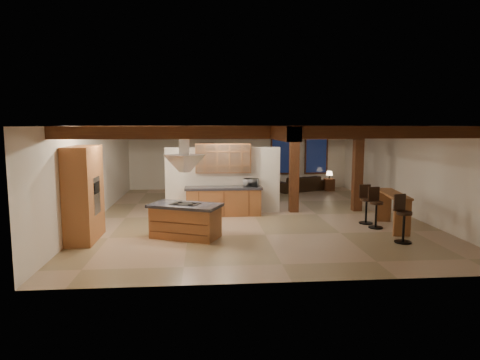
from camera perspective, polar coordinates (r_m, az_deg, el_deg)
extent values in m
plane|color=tan|center=(13.99, 1.93, -4.74)|extent=(12.00, 12.00, 0.00)
plane|color=silver|center=(19.71, -0.11, 3.04)|extent=(10.00, 0.00, 10.00)
plane|color=silver|center=(7.90, 7.13, -3.48)|extent=(10.00, 0.00, 10.00)
plane|color=silver|center=(14.08, -18.69, 0.93)|extent=(0.00, 12.00, 12.00)
plane|color=silver|center=(15.19, 21.04, 1.27)|extent=(0.00, 12.00, 12.00)
plane|color=#332010|center=(13.69, 1.98, 7.22)|extent=(12.00, 12.00, 0.00)
cube|color=#3C180F|center=(9.73, 4.80, 6.34)|extent=(10.00, 0.25, 0.28)
cube|color=#3C180F|center=(12.40, 2.70, 6.56)|extent=(10.00, 0.25, 0.28)
cube|color=#3C180F|center=(14.98, 1.39, 6.70)|extent=(10.00, 0.25, 0.28)
cube|color=#3C180F|center=(17.66, 0.43, 6.79)|extent=(10.00, 0.25, 0.28)
cube|color=#3C180F|center=(13.69, 1.98, 6.64)|extent=(0.28, 12.00, 0.28)
cube|color=#3C180F|center=(14.49, 7.23, 1.43)|extent=(0.30, 0.30, 2.90)
cube|color=#3C180F|center=(15.10, 15.43, 1.46)|extent=(0.30, 0.30, 2.90)
cube|color=#3C180F|center=(14.68, 11.53, 5.91)|extent=(2.50, 0.28, 0.28)
cube|color=silver|center=(14.22, -2.29, -0.05)|extent=(3.80, 0.18, 2.20)
cube|color=brown|center=(11.53, -20.11, -1.72)|extent=(0.64, 1.60, 2.40)
cube|color=silver|center=(11.46, -18.65, -1.96)|extent=(0.06, 0.62, 0.95)
cube|color=black|center=(11.43, -18.50, -0.97)|extent=(0.01, 0.50, 0.28)
cube|color=brown|center=(13.94, -2.21, -2.99)|extent=(2.40, 0.60, 0.86)
cube|color=black|center=(13.86, -2.21, -1.08)|extent=(2.50, 0.66, 0.08)
cube|color=brown|center=(13.96, -2.27, 2.91)|extent=(1.80, 0.34, 0.95)
cube|color=silver|center=(13.78, -2.24, 2.85)|extent=(1.74, 0.02, 0.90)
pyramid|color=silver|center=(11.08, -7.39, 1.06)|extent=(1.10, 1.10, 0.45)
cube|color=silver|center=(11.03, -7.45, 5.24)|extent=(0.26, 0.22, 0.73)
cube|color=#3C180F|center=(19.91, 5.66, 3.19)|extent=(1.10, 0.05, 1.70)
cube|color=black|center=(19.88, 5.67, 3.18)|extent=(0.95, 0.02, 1.55)
cube|color=#3C180F|center=(20.27, 10.12, 3.18)|extent=(1.10, 0.05, 1.70)
cube|color=black|center=(20.24, 10.14, 3.17)|extent=(0.95, 0.02, 1.55)
cube|color=#3C180F|center=(19.57, -4.49, 3.72)|extent=(0.65, 0.04, 0.85)
cube|color=#235327|center=(19.54, -4.49, 3.71)|extent=(0.55, 0.01, 0.75)
cylinder|color=silver|center=(10.83, -10.09, 6.93)|extent=(0.16, 0.16, 0.03)
cylinder|color=silver|center=(13.10, -2.13, 7.09)|extent=(0.16, 0.16, 0.03)
cylinder|color=silver|center=(11.34, -17.06, 6.74)|extent=(0.16, 0.16, 0.03)
cube|color=brown|center=(11.30, -7.28, -5.60)|extent=(1.90, 1.45, 0.81)
cube|color=black|center=(11.21, -7.31, -3.39)|extent=(2.05, 1.60, 0.08)
cube|color=black|center=(11.20, -7.32, -3.17)|extent=(0.84, 0.71, 0.02)
imported|color=#3F1C0F|center=(16.68, 0.45, -1.71)|extent=(1.95, 1.45, 0.61)
imported|color=black|center=(19.32, 7.98, -0.47)|extent=(2.40, 1.71, 0.65)
imported|color=silver|center=(13.91, 1.49, -0.34)|extent=(0.54, 0.44, 0.26)
cube|color=brown|center=(12.84, 19.73, -1.76)|extent=(0.74, 1.99, 0.06)
cube|color=brown|center=(12.11, 20.82, -4.77)|extent=(0.45, 0.16, 0.97)
cube|color=brown|center=(13.75, 18.59, -3.27)|extent=(0.45, 0.16, 0.97)
cube|color=#3C180F|center=(19.67, 11.80, -0.59)|extent=(0.45, 0.45, 0.53)
cylinder|color=black|center=(19.62, 11.83, 0.42)|extent=(0.06, 0.06, 0.16)
cone|color=#EEC48E|center=(19.61, 11.84, 0.90)|extent=(0.29, 0.29, 0.19)
cylinder|color=black|center=(11.39, 21.06, -4.14)|extent=(0.38, 0.38, 0.07)
cube|color=black|center=(11.47, 20.50, -2.80)|extent=(0.35, 0.15, 0.42)
cylinder|color=black|center=(11.47, 20.98, -5.99)|extent=(0.06, 0.06, 0.74)
cylinder|color=black|center=(11.55, 20.89, -7.72)|extent=(0.42, 0.42, 0.03)
cylinder|color=black|center=(12.75, 17.75, -2.93)|extent=(0.37, 0.37, 0.07)
cube|color=black|center=(12.86, 17.40, -1.78)|extent=(0.35, 0.09, 0.41)
cylinder|color=black|center=(12.82, 17.68, -4.54)|extent=(0.06, 0.06, 0.71)
cylinder|color=black|center=(12.89, 17.62, -6.04)|extent=(0.41, 0.41, 0.03)
cylinder|color=black|center=(13.25, 16.53, -2.53)|extent=(0.36, 0.36, 0.07)
cube|color=black|center=(13.37, 16.31, -1.43)|extent=(0.34, 0.05, 0.40)
cylinder|color=black|center=(13.31, 16.47, -4.07)|extent=(0.06, 0.06, 0.70)
cylinder|color=black|center=(13.38, 16.42, -5.51)|extent=(0.40, 0.40, 0.03)
cube|color=#3C180F|center=(15.90, -1.66, -1.66)|extent=(0.43, 0.43, 0.06)
cube|color=#3C180F|center=(16.05, -1.74, -0.27)|extent=(0.41, 0.07, 0.73)
cylinder|color=#3C180F|center=(15.76, -2.20, -2.61)|extent=(0.05, 0.05, 0.41)
cylinder|color=#3C180F|center=(15.80, -0.99, -2.59)|extent=(0.05, 0.05, 0.41)
cylinder|color=#3C180F|center=(16.09, -2.30, -2.41)|extent=(0.05, 0.05, 0.41)
cylinder|color=#3C180F|center=(16.12, -1.12, -2.38)|extent=(0.05, 0.05, 0.41)
cube|color=#3C180F|center=(17.25, -2.11, -0.96)|extent=(0.43, 0.43, 0.06)
cube|color=#3C180F|center=(17.00, -2.05, 0.15)|extent=(0.41, 0.07, 0.73)
cylinder|color=#3C180F|center=(17.47, -1.62, -1.63)|extent=(0.05, 0.05, 0.41)
cylinder|color=#3C180F|center=(17.44, -2.70, -1.65)|extent=(0.05, 0.05, 0.41)
cylinder|color=#3C180F|center=(17.14, -1.50, -1.80)|extent=(0.05, 0.05, 0.41)
cylinder|color=#3C180F|center=(17.11, -2.61, -1.83)|extent=(0.05, 0.05, 0.41)
cube|color=#3C180F|center=(16.10, 3.20, -1.56)|extent=(0.43, 0.43, 0.06)
cube|color=#3C180F|center=(16.24, 3.08, -0.19)|extent=(0.41, 0.07, 0.73)
cylinder|color=#3C180F|center=(15.94, 2.72, -2.50)|extent=(0.05, 0.05, 0.41)
cylinder|color=#3C180F|center=(16.00, 3.89, -2.47)|extent=(0.05, 0.05, 0.41)
cylinder|color=#3C180F|center=(16.27, 2.51, -2.30)|extent=(0.05, 0.05, 0.41)
cylinder|color=#3C180F|center=(16.33, 3.66, -2.28)|extent=(0.05, 0.05, 0.41)
cube|color=#3C180F|center=(17.43, 2.38, -0.88)|extent=(0.43, 0.43, 0.06)
cube|color=#3C180F|center=(17.18, 2.50, 0.22)|extent=(0.41, 0.07, 0.73)
cylinder|color=#3C180F|center=(17.65, 2.81, -1.54)|extent=(0.05, 0.05, 0.41)
cylinder|color=#3C180F|center=(17.60, 1.75, -1.57)|extent=(0.05, 0.05, 0.41)
cylinder|color=#3C180F|center=(17.33, 3.01, -1.71)|extent=(0.05, 0.05, 0.41)
cylinder|color=#3C180F|center=(17.27, 1.92, -1.73)|extent=(0.05, 0.05, 0.41)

